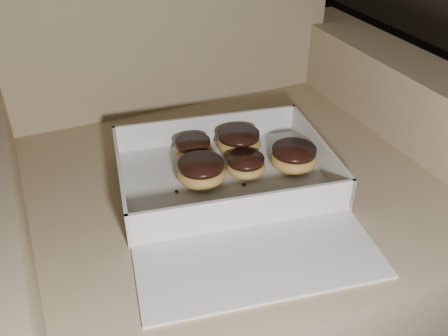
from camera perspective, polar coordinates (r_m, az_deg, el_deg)
floor at (r=1.30m, az=-10.19°, el=-15.32°), size 4.50×4.50×0.00m
armchair at (r=1.05m, az=-1.27°, el=-4.68°), size 0.96×0.81×1.00m
bakery_box at (r=0.87m, az=0.83°, el=-2.19°), size 0.43×0.48×0.06m
donut_a at (r=0.96m, az=1.68°, el=3.02°), size 0.09×0.09×0.04m
donut_b at (r=0.88m, az=-2.61°, el=-0.44°), size 0.09×0.09×0.04m
donut_c at (r=0.95m, az=-3.56°, el=2.29°), size 0.07×0.07×0.04m
donut_d at (r=0.92m, az=7.96°, el=1.19°), size 0.09×0.09×0.04m
donut_e at (r=0.90m, az=2.49°, el=0.31°), size 0.07×0.07×0.04m
crumb_a at (r=0.83m, az=-1.30°, el=-4.65°), size 0.01×0.01×0.00m
crumb_b at (r=0.88m, az=2.30°, el=-1.90°), size 0.01×0.01×0.00m
crumb_c at (r=0.87m, az=-5.45°, el=-2.67°), size 0.01×0.01×0.00m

